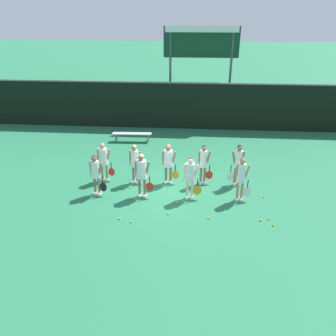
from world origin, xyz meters
TOP-DOWN VIEW (x-y plane):
  - ground_plane at (0.00, 0.00)m, footprint 140.00×140.00m
  - fence_windscreen at (0.00, 7.46)m, footprint 60.00×0.08m
  - scoreboard at (1.17, 8.50)m, footprint 4.29×0.15m
  - bench_courtside at (-2.40, 5.09)m, footprint 2.11×0.45m
  - player_0 at (-2.72, -0.59)m, footprint 0.61×0.35m
  - player_1 at (-0.98, -0.61)m, footprint 0.69×0.41m
  - player_2 at (0.82, -0.63)m, footprint 0.67×0.37m
  - player_3 at (2.66, -0.62)m, footprint 0.62×0.33m
  - player_4 at (-2.72, 0.55)m, footprint 0.67×0.40m
  - player_5 at (-1.42, 0.46)m, footprint 0.64×0.35m
  - player_6 at (-0.08, 0.54)m, footprint 0.68×0.40m
  - player_7 at (1.32, 0.60)m, footprint 0.61×0.32m
  - player_8 at (2.67, 0.57)m, footprint 0.62×0.33m
  - tennis_ball_0 at (0.97, 1.64)m, footprint 0.07×0.07m
  - tennis_ball_1 at (3.63, -0.37)m, footprint 0.07×0.07m
  - tennis_ball_2 at (3.53, -1.83)m, footprint 0.07×0.07m
  - tennis_ball_3 at (-1.53, -2.21)m, footprint 0.07×0.07m
  - tennis_ball_4 at (0.10, -1.79)m, footprint 0.06×0.06m
  - tennis_ball_5 at (3.60, -2.18)m, footprint 0.07×0.07m
  - tennis_ball_6 at (-1.11, -2.37)m, footprint 0.06×0.06m
  - tennis_ball_7 at (1.49, -1.93)m, footprint 0.07×0.07m
  - tennis_ball_8 at (3.24, -1.93)m, footprint 0.07×0.07m
  - tennis_ball_9 at (-1.55, -0.05)m, footprint 0.07×0.07m
  - tennis_ball_10 at (0.54, 0.77)m, footprint 0.07×0.07m
  - tennis_ball_11 at (0.36, -1.04)m, footprint 0.07×0.07m

SIDE VIEW (x-z plane):
  - ground_plane at x=0.00m, z-range 0.00..0.00m
  - tennis_ball_6 at x=-1.11m, z-range 0.00..0.06m
  - tennis_ball_4 at x=0.10m, z-range 0.00..0.06m
  - tennis_ball_1 at x=3.63m, z-range 0.00..0.07m
  - tennis_ball_7 at x=1.49m, z-range 0.00..0.07m
  - tennis_ball_2 at x=3.53m, z-range 0.00..0.07m
  - tennis_ball_3 at x=-1.53m, z-range 0.00..0.07m
  - tennis_ball_9 at x=-1.55m, z-range 0.00..0.07m
  - tennis_ball_10 at x=0.54m, z-range 0.00..0.07m
  - tennis_ball_11 at x=0.36m, z-range 0.00..0.07m
  - tennis_ball_5 at x=3.60m, z-range 0.00..0.07m
  - tennis_ball_0 at x=0.97m, z-range 0.00..0.07m
  - tennis_ball_8 at x=3.24m, z-range 0.00..0.07m
  - bench_courtside at x=-2.40m, z-range 0.17..0.64m
  - player_0 at x=-2.72m, z-range 0.14..1.77m
  - player_7 at x=1.32m, z-range 0.13..1.79m
  - player_5 at x=-1.42m, z-range 0.14..1.79m
  - player_4 at x=-2.72m, z-range 0.15..1.79m
  - player_2 at x=0.82m, z-range 0.15..1.82m
  - player_6 at x=-0.08m, z-range 0.17..1.85m
  - player_8 at x=2.67m, z-range 0.15..1.88m
  - player_3 at x=2.66m, z-range 0.15..1.88m
  - player_1 at x=-0.98m, z-range 0.17..1.91m
  - fence_windscreen at x=0.00m, z-range 0.01..2.76m
  - scoreboard at x=1.17m, z-range 1.61..7.25m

